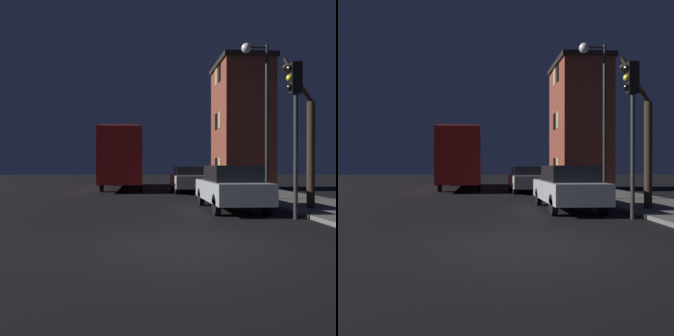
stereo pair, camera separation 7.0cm
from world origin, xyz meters
The scene contains 8 objects.
ground_plane centered at (0.00, 0.00, 0.00)m, with size 120.00×120.00×0.00m, color black.
brick_building centered at (5.58, 17.18, 4.30)m, with size 3.35×5.25×8.32m.
streetlamp centered at (4.04, 8.43, 4.67)m, with size 1.18×0.42×6.67m.
traffic_light centered at (3.40, 3.12, 3.22)m, with size 0.43×0.24×4.50m.
bare_tree centered at (4.56, 4.83, 2.50)m, with size 1.43×2.19×5.14m.
bus centered at (-2.22, 18.59, 2.27)m, with size 2.50×11.05×3.84m.
car_near_lane centered at (2.09, 5.50, 0.81)m, with size 1.74×4.70×1.54m.
car_mid_lane centered at (1.70, 14.23, 0.79)m, with size 1.82×4.64×1.50m.
Camera 1 is at (-0.94, -7.32, 1.52)m, focal length 40.00 mm.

